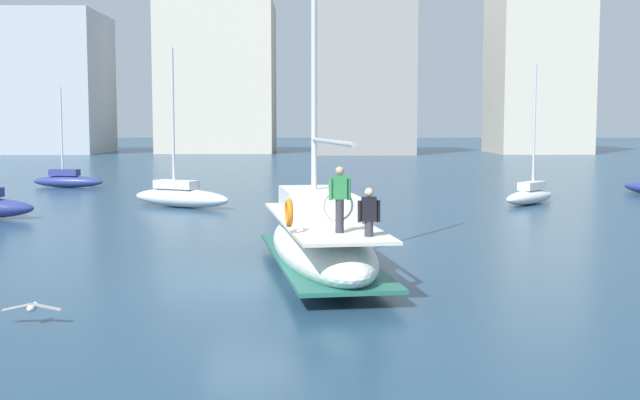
% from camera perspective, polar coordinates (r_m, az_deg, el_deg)
% --- Properties ---
extents(ground_plane, '(400.00, 400.00, 0.00)m').
position_cam_1_polar(ground_plane, '(20.97, -4.69, -5.81)').
color(ground_plane, navy).
extents(main_sailboat, '(3.78, 9.85, 11.54)m').
position_cam_1_polar(main_sailboat, '(22.32, 0.01, -2.77)').
color(main_sailboat, white).
rests_on(main_sailboat, ground).
extents(moored_sloop_far, '(3.73, 4.04, 6.94)m').
position_cam_1_polar(moored_sloop_far, '(42.21, 14.42, 0.39)').
color(moored_sloop_far, white).
rests_on(moored_sloop_far, ground).
extents(moored_cutter_left, '(4.73, 1.81, 6.28)m').
position_cam_1_polar(moored_cutter_left, '(53.86, -17.18, 1.37)').
color(moored_cutter_left, navy).
rests_on(moored_cutter_left, ground).
extents(moored_cutter_right, '(5.47, 3.85, 7.64)m').
position_cam_1_polar(moored_cutter_right, '(40.03, -9.70, 0.33)').
color(moored_cutter_right, silver).
rests_on(moored_cutter_right, ground).
extents(seagull, '(1.19, 0.47, 0.18)m').
position_cam_1_polar(seagull, '(17.69, -19.41, -7.07)').
color(seagull, silver).
rests_on(seagull, ground).
extents(waterfront_buildings, '(79.93, 18.67, 27.61)m').
position_cam_1_polar(waterfront_buildings, '(111.04, -2.16, 8.98)').
color(waterfront_buildings, '#B2B7BC').
rests_on(waterfront_buildings, ground).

